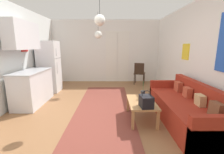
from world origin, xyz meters
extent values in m
cube|color=#8E603D|center=(0.00, 0.00, -0.05)|extent=(5.08, 7.49, 0.10)
cube|color=white|center=(0.00, 3.50, 1.31)|extent=(4.68, 0.10, 2.61)
cube|color=white|center=(0.25, 3.43, 1.05)|extent=(0.48, 0.02, 2.10)
cube|color=white|center=(0.75, 3.43, 1.05)|extent=(0.48, 0.02, 2.10)
cube|color=white|center=(0.50, 3.43, 2.13)|extent=(1.06, 0.03, 0.06)
cube|color=white|center=(2.29, 0.00, 1.31)|extent=(0.10, 7.09, 2.61)
cube|color=yellow|center=(2.23, 0.95, 1.39)|extent=(0.02, 0.36, 0.42)
cube|color=red|center=(-2.23, 1.24, 1.58)|extent=(0.02, 0.32, 0.40)
cube|color=brown|center=(0.05, 0.50, 0.01)|extent=(1.36, 3.79, 0.01)
cube|color=maroon|center=(1.70, -0.28, 0.23)|extent=(0.82, 2.19, 0.45)
cube|color=maroon|center=(2.04, -0.28, 0.40)|extent=(0.15, 2.19, 0.81)
cube|color=maroon|center=(1.70, -1.32, 0.32)|extent=(0.82, 0.11, 0.64)
cube|color=maroon|center=(1.70, 0.76, 0.32)|extent=(0.82, 0.11, 0.64)
cube|color=brown|center=(1.88, -0.97, 0.57)|extent=(0.14, 0.24, 0.24)
cube|color=tan|center=(1.89, -0.50, 0.56)|extent=(0.14, 0.21, 0.21)
cube|color=#B74C33|center=(1.89, -0.03, 0.56)|extent=(0.13, 0.22, 0.22)
cube|color=#B74C33|center=(1.88, 0.43, 0.57)|extent=(0.13, 0.23, 0.23)
cube|color=#B27F4C|center=(0.87, -0.16, 0.39)|extent=(0.55, 0.91, 0.04)
cube|color=#B27F4C|center=(0.64, -0.57, 0.19)|extent=(0.05, 0.05, 0.38)
cube|color=#B27F4C|center=(1.10, -0.57, 0.19)|extent=(0.05, 0.05, 0.38)
cube|color=#B27F4C|center=(0.64, 0.26, 0.19)|extent=(0.05, 0.05, 0.38)
cube|color=#B27F4C|center=(1.10, 0.26, 0.19)|extent=(0.05, 0.05, 0.38)
cylinder|color=#2D2D33|center=(0.92, -0.01, 0.50)|extent=(0.10, 0.10, 0.18)
cylinder|color=#477F42|center=(0.92, -0.01, 0.70)|extent=(0.01, 0.01, 0.22)
cube|color=black|center=(0.89, -0.47, 0.52)|extent=(0.25, 0.29, 0.22)
torus|color=black|center=(0.89, -0.47, 0.65)|extent=(0.17, 0.01, 0.17)
cube|color=white|center=(-1.86, 1.95, 0.85)|extent=(0.61, 0.61, 1.71)
cube|color=#4C4C51|center=(-1.55, 1.95, 1.14)|extent=(0.01, 0.58, 0.01)
cylinder|color=#B7BABF|center=(-1.53, 1.79, 1.35)|extent=(0.02, 0.02, 0.24)
cylinder|color=#B7BABF|center=(-1.53, 1.79, 0.83)|extent=(0.02, 0.02, 0.38)
cube|color=silver|center=(-1.87, 0.78, 0.44)|extent=(0.56, 1.28, 0.87)
cube|color=#B7BABF|center=(-1.87, 0.78, 0.89)|extent=(0.59, 1.31, 0.03)
cube|color=#999BA0|center=(-1.87, 0.82, 0.84)|extent=(0.36, 0.40, 0.10)
cylinder|color=#B7BABF|center=(-2.09, 0.82, 1.00)|extent=(0.02, 0.02, 0.20)
cube|color=silver|center=(-1.99, 0.78, 1.80)|extent=(0.32, 1.16, 0.70)
cylinder|color=black|center=(1.61, 3.03, 0.22)|extent=(0.03, 0.03, 0.44)
cylinder|color=black|center=(1.27, 3.14, 0.22)|extent=(0.03, 0.03, 0.44)
cylinder|color=black|center=(1.51, 2.71, 0.22)|extent=(0.03, 0.03, 0.44)
cylinder|color=black|center=(1.16, 2.82, 0.22)|extent=(0.03, 0.03, 0.44)
cube|color=black|center=(1.39, 2.93, 0.45)|extent=(0.52, 0.51, 0.04)
cube|color=black|center=(1.33, 2.75, 0.67)|extent=(0.37, 0.14, 0.42)
cylinder|color=black|center=(0.01, -0.01, 2.38)|extent=(0.01, 0.01, 0.46)
sphere|color=white|center=(0.01, -0.01, 2.04)|extent=(0.22, 0.22, 0.22)
cylinder|color=black|center=(-0.19, 2.03, 2.32)|extent=(0.01, 0.01, 0.59)
sphere|color=white|center=(-0.19, 2.03, 1.90)|extent=(0.25, 0.25, 0.25)
camera|label=1|loc=(0.23, -3.19, 1.55)|focal=24.58mm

